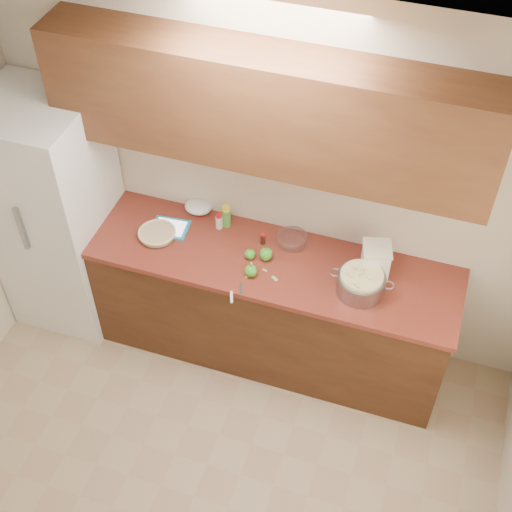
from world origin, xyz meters
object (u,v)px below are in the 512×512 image
(flour_canister, at_px, (376,259))
(colander, at_px, (361,283))
(pie, at_px, (157,234))
(tablet, at_px, (170,228))

(flour_canister, bearing_deg, colander, -104.53)
(pie, relative_size, colander, 0.65)
(pie, relative_size, flour_canister, 1.20)
(colander, height_order, tablet, colander)
(pie, xyz_separation_m, colander, (1.38, -0.05, 0.05))
(pie, xyz_separation_m, flour_canister, (1.43, 0.14, 0.09))
(pie, bearing_deg, colander, -2.07)
(flour_canister, distance_m, tablet, 1.38)
(colander, xyz_separation_m, tablet, (-1.33, 0.14, -0.06))
(pie, distance_m, flour_canister, 1.44)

